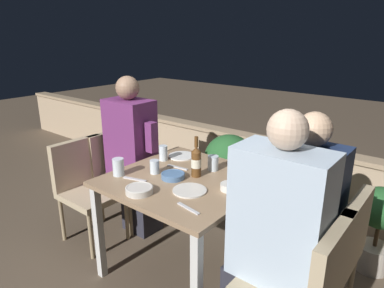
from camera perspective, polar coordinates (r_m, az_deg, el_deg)
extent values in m
plane|color=brown|center=(2.67, -1.01, -20.15)|extent=(16.00, 16.00, 0.00)
cube|color=tan|center=(3.54, 13.52, -4.78)|extent=(9.00, 0.14, 0.61)
cube|color=#9E8466|center=(3.43, 13.91, 0.25)|extent=(9.00, 0.18, 0.04)
cube|color=#937556|center=(2.30, -1.11, -6.01)|extent=(0.95, 0.94, 0.03)
cube|color=silver|center=(2.50, -15.25, -13.99)|extent=(0.05, 0.05, 0.70)
cube|color=silver|center=(1.99, 0.77, -22.80)|extent=(0.05, 0.05, 0.70)
cube|color=silver|center=(2.99, -2.18, -7.75)|extent=(0.05, 0.05, 0.70)
cube|color=silver|center=(2.58, 12.65, -12.76)|extent=(0.05, 0.05, 0.70)
cube|color=brown|center=(3.32, 10.58, -9.39)|extent=(1.12, 0.36, 0.28)
ellipsoid|color=#235628|center=(3.31, 6.27, -2.51)|extent=(0.50, 0.47, 0.48)
ellipsoid|color=#235628|center=(3.17, 10.95, -3.70)|extent=(0.50, 0.47, 0.48)
ellipsoid|color=#235628|center=(3.05, 16.04, -4.97)|extent=(0.50, 0.47, 0.48)
cube|color=tan|center=(2.91, -15.96, -7.95)|extent=(0.45, 0.45, 0.05)
cube|color=tan|center=(2.98, -18.58, -2.96)|extent=(0.06, 0.45, 0.39)
cylinder|color=#9E8966|center=(3.07, -20.82, -11.63)|extent=(0.03, 0.03, 0.39)
cylinder|color=#9E8966|center=(2.77, -16.50, -14.51)|extent=(0.03, 0.03, 0.39)
cylinder|color=#9E8966|center=(3.25, -14.84, -9.28)|extent=(0.03, 0.03, 0.39)
cylinder|color=#9E8966|center=(2.97, -10.21, -11.65)|extent=(0.03, 0.03, 0.39)
cube|color=tan|center=(3.08, -10.67, -6.03)|extent=(0.45, 0.45, 0.05)
cube|color=tan|center=(3.15, -13.30, -1.37)|extent=(0.06, 0.45, 0.39)
cylinder|color=#9E8966|center=(3.21, -15.45, -9.67)|extent=(0.03, 0.03, 0.39)
cylinder|color=#9E8966|center=(2.93, -10.82, -12.12)|extent=(0.03, 0.03, 0.39)
cylinder|color=#9E8966|center=(3.42, -10.13, -7.47)|extent=(0.03, 0.03, 0.39)
cylinder|color=#9E8966|center=(3.16, -5.36, -9.49)|extent=(0.03, 0.03, 0.39)
cube|color=#282833|center=(3.05, -8.34, -10.20)|extent=(0.28, 0.23, 0.44)
cube|color=#6B2D66|center=(2.90, -10.20, 0.42)|extent=(0.39, 0.26, 0.70)
cube|color=#6B2D66|center=(2.70, -6.79, 1.13)|extent=(0.07, 0.07, 0.24)
sphere|color=#99755B|center=(2.80, -10.70, 9.18)|extent=(0.19, 0.19, 0.19)
cube|color=tan|center=(1.97, 15.50, -21.87)|extent=(0.45, 0.45, 0.05)
cube|color=tan|center=(1.79, 22.31, -18.33)|extent=(0.06, 0.45, 0.39)
cylinder|color=#9E8966|center=(2.30, 12.38, -21.77)|extent=(0.03, 0.03, 0.39)
cube|color=silver|center=(1.77, 14.43, -11.71)|extent=(0.46, 0.26, 0.70)
cube|color=silver|center=(1.84, 7.52, -7.24)|extent=(0.07, 0.07, 0.24)
sphere|color=beige|center=(1.61, 15.66, 2.30)|extent=(0.19, 0.19, 0.19)
cube|color=tan|center=(2.24, 19.40, -16.71)|extent=(0.45, 0.45, 0.05)
cube|color=tan|center=(2.09, 25.34, -13.14)|extent=(0.06, 0.45, 0.39)
cylinder|color=#9E8966|center=(2.28, 11.96, -22.19)|extent=(0.03, 0.03, 0.39)
cylinder|color=#9E8966|center=(2.57, 16.20, -17.35)|extent=(0.03, 0.03, 0.39)
cylinder|color=#9E8966|center=(2.49, 25.01, -19.80)|extent=(0.03, 0.03, 0.39)
cube|color=#282833|center=(2.40, 14.88, -19.36)|extent=(0.27, 0.23, 0.44)
cube|color=navy|center=(2.09, 18.56, -8.49)|extent=(0.39, 0.26, 0.63)
cube|color=navy|center=(2.15, 12.54, -5.04)|extent=(0.07, 0.07, 0.24)
sphere|color=tan|center=(1.95, 19.75, 2.35)|extent=(0.19, 0.19, 0.19)
cylinder|color=brown|center=(2.29, 0.70, -3.38)|extent=(0.07, 0.07, 0.17)
cylinder|color=beige|center=(2.28, 0.71, -3.18)|extent=(0.07, 0.07, 0.06)
cone|color=brown|center=(2.25, 0.71, -0.94)|extent=(0.07, 0.07, 0.03)
cylinder|color=brown|center=(2.23, 0.72, 0.34)|extent=(0.03, 0.03, 0.07)
cylinder|color=silver|center=(2.11, -0.40, -7.74)|extent=(0.21, 0.21, 0.01)
cylinder|color=white|center=(2.68, -1.71, -1.99)|extent=(0.21, 0.21, 0.01)
cylinder|color=white|center=(2.31, 9.57, -5.54)|extent=(0.19, 0.19, 0.01)
cylinder|color=beige|center=(2.10, -8.78, -7.59)|extent=(0.17, 0.17, 0.04)
torus|color=beige|center=(2.10, -8.80, -7.22)|extent=(0.17, 0.17, 0.01)
cylinder|color=silver|center=(2.13, 6.25, -7.12)|extent=(0.11, 0.11, 0.04)
torus|color=silver|center=(2.12, 6.26, -6.70)|extent=(0.11, 0.11, 0.01)
cylinder|color=#4C709E|center=(2.28, -3.19, -5.31)|extent=(0.16, 0.16, 0.03)
torus|color=#4C709E|center=(2.28, -3.20, -5.00)|extent=(0.16, 0.16, 0.01)
cylinder|color=silver|center=(2.36, -6.25, -3.79)|extent=(0.06, 0.06, 0.09)
cylinder|color=silver|center=(2.59, -4.81, -1.50)|extent=(0.06, 0.06, 0.12)
cylinder|color=silver|center=(2.52, 6.79, -2.49)|extent=(0.08, 0.08, 0.09)
cylinder|color=silver|center=(2.40, 3.53, -3.18)|extent=(0.08, 0.08, 0.10)
cylinder|color=silver|center=(2.36, -12.18, -3.76)|extent=(0.08, 0.08, 0.12)
cube|color=silver|center=(1.91, -0.61, -10.69)|extent=(0.17, 0.05, 0.01)
cube|color=silver|center=(2.46, -2.41, -3.91)|extent=(0.17, 0.04, 0.01)
cube|color=silver|center=(2.29, -9.52, -5.81)|extent=(0.17, 0.07, 0.01)
cylinder|color=#B2A899|center=(2.93, 27.85, -16.31)|extent=(0.23, 0.23, 0.19)
cylinder|color=#47331E|center=(2.84, 28.40, -13.21)|extent=(0.03, 0.03, 0.17)
ellipsoid|color=#235628|center=(2.74, 29.08, -9.29)|extent=(0.32, 0.32, 0.29)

